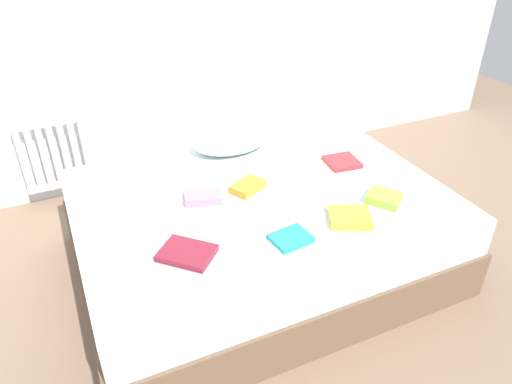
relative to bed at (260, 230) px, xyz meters
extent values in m
plane|color=#7F6651|center=(0.00, 0.00, -0.25)|extent=(8.00, 8.00, 0.00)
cube|color=brown|center=(0.00, 0.00, -0.11)|extent=(2.00, 1.50, 0.28)
cube|color=silver|center=(0.00, 0.00, 0.14)|extent=(1.96, 1.46, 0.22)
cylinder|color=white|center=(-1.18, 1.20, 0.14)|extent=(0.04, 0.04, 0.51)
cylinder|color=white|center=(-1.12, 1.20, 0.14)|extent=(0.04, 0.04, 0.51)
cylinder|color=white|center=(-1.05, 1.20, 0.14)|extent=(0.04, 0.04, 0.51)
cylinder|color=white|center=(-0.98, 1.20, 0.14)|extent=(0.04, 0.04, 0.51)
cylinder|color=white|center=(-0.92, 1.20, 0.14)|extent=(0.04, 0.04, 0.51)
cylinder|color=white|center=(-0.85, 1.20, 0.14)|extent=(0.04, 0.04, 0.51)
cylinder|color=white|center=(-0.78, 1.20, 0.14)|extent=(0.04, 0.04, 0.51)
cube|color=white|center=(-0.98, 1.20, 0.37)|extent=(0.45, 0.04, 0.04)
cube|color=white|center=(-0.98, 1.20, -0.10)|extent=(0.45, 0.04, 0.04)
ellipsoid|color=white|center=(0.05, 0.54, 0.33)|extent=(0.50, 0.32, 0.16)
cube|color=pink|center=(-0.31, 0.06, 0.27)|extent=(0.22, 0.18, 0.04)
cube|color=orange|center=(-0.05, 0.06, 0.27)|extent=(0.22, 0.20, 0.04)
cube|color=red|center=(0.60, 0.10, 0.27)|extent=(0.21, 0.21, 0.03)
cube|color=#8CC638|center=(0.57, -0.35, 0.27)|extent=(0.22, 0.23, 0.04)
cube|color=maroon|center=(-0.52, -0.35, 0.27)|extent=(0.30, 0.30, 0.03)
cube|color=teal|center=(-0.04, -0.44, 0.27)|extent=(0.20, 0.17, 0.03)
cube|color=yellow|center=(0.30, -0.42, 0.27)|extent=(0.26, 0.25, 0.04)
camera|label=1|loc=(-0.94, -2.01, 1.64)|focal=33.57mm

